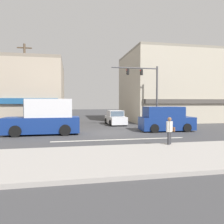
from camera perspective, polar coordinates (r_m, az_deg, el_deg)
The scene contains 11 objects.
ground_plane at distance 18.05m, azimuth -0.44°, elevation -5.37°, with size 120.00×120.00×0.00m, color #3D3D3F.
lane_marking_stripe at distance 14.67m, azimuth 2.10°, elevation -7.20°, with size 9.00×0.24×0.01m, color silver.
sidewalk_curb at distance 9.95m, azimuth 8.79°, elevation -11.48°, with size 40.00×5.00×0.16m, color #9E9993.
building_left_block at distance 26.76m, azimuth -25.99°, elevation 4.22°, with size 12.32×11.30×6.78m.
building_right_corner at distance 31.26m, azimuth 14.37°, elevation 6.24°, with size 11.45×10.75×9.10m.
utility_pole_near_left at distance 23.57m, azimuth -21.77°, elevation 6.75°, with size 1.40×0.22×8.28m.
traffic_light_mast at distance 22.83m, azimuth 9.40°, elevation 6.75°, with size 4.89×0.25×6.20m.
sedan_approaching_near at distance 24.37m, azimuth 0.91°, elevation -1.63°, with size 1.95×4.14×1.58m.
box_truck_parked_curbside at distance 17.62m, azimuth -17.10°, elevation -1.58°, with size 5.61×2.26×2.75m.
van_crossing_leftbound at distance 19.42m, azimuth 13.82°, elevation -1.90°, with size 4.66×2.15×2.11m.
pedestrian_foreground_with_bag at distance 12.50m, azimuth 14.81°, elevation -4.59°, with size 0.63×0.53×1.67m.
Camera 1 is at (-3.29, -17.58, 2.49)m, focal length 35.00 mm.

